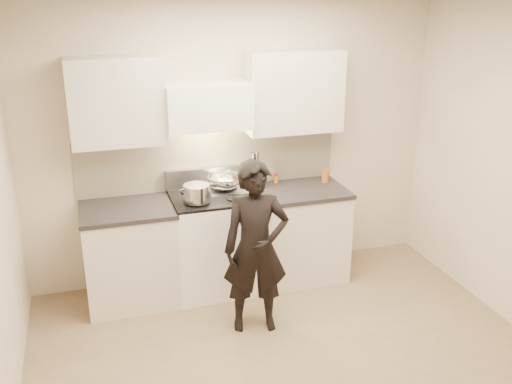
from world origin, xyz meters
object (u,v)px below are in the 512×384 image
Objects in this scene: counter_right at (296,233)px; utensil_crock at (255,177)px; person at (256,248)px; stove at (214,242)px; wok at (225,180)px.

counter_right is 2.64× the size of utensil_crock.
stove is at bearing 113.46° from person.
stove is 1.04× the size of counter_right.
counter_right is at bearing -7.56° from wok.
wok is at bearing 172.44° from counter_right.
person is (-0.27, -0.92, -0.29)m from utensil_crock.
utensil_crock is (0.45, 0.16, 0.55)m from stove.
utensil_crock is (-0.38, 0.16, 0.57)m from counter_right.
utensil_crock reaches higher than stove.
utensil_crock is at bearing 19.43° from stove.
stove is 2.40× the size of wok.
counter_right is (0.83, 0.00, -0.01)m from stove.
person is (0.04, -0.85, -0.31)m from wok.
stove is 2.75× the size of utensil_crock.
stove is 0.83m from person.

